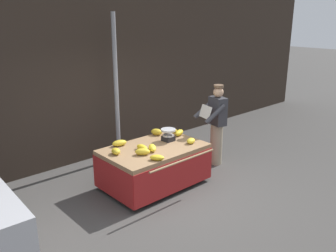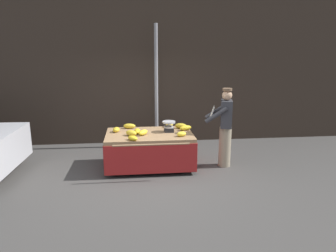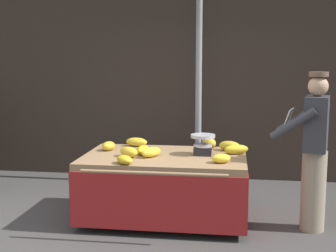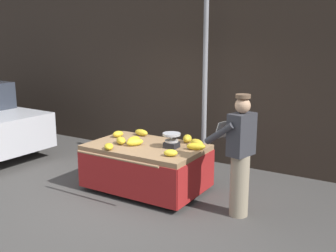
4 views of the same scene
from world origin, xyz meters
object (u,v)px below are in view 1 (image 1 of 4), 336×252
(banana_bunch_7, at_px, (191,141))
(banana_bunch_9, at_px, (152,148))
(banana_bunch_1, at_px, (157,158))
(street_pole, at_px, (116,89))
(vendor_person, at_px, (216,125))
(banana_bunch_0, at_px, (142,148))
(banana_bunch_3, at_px, (143,152))
(banana_bunch_8, at_px, (119,143))
(weighing_scale, at_px, (168,135))
(banana_bunch_6, at_px, (171,131))
(banana_bunch_2, at_px, (179,133))
(banana_bunch_5, at_px, (157,132))
(banana_cart, at_px, (154,157))
(banana_bunch_4, at_px, (116,151))

(banana_bunch_7, bearing_deg, banana_bunch_9, 166.14)
(banana_bunch_1, bearing_deg, street_pole, 73.20)
(banana_bunch_7, distance_m, vendor_person, 1.00)
(banana_bunch_9, distance_m, vendor_person, 1.76)
(banana_bunch_0, bearing_deg, banana_bunch_3, -125.93)
(banana_bunch_1, height_order, banana_bunch_8, banana_bunch_8)
(weighing_scale, distance_m, banana_bunch_3, 0.85)
(banana_bunch_6, bearing_deg, weighing_scale, -138.86)
(banana_bunch_8, bearing_deg, street_pole, 56.94)
(banana_bunch_0, relative_size, banana_bunch_9, 0.97)
(banana_bunch_9, bearing_deg, vendor_person, 0.62)
(banana_bunch_2, bearing_deg, banana_bunch_6, 114.03)
(banana_bunch_5, bearing_deg, weighing_scale, -97.82)
(banana_bunch_5, xyz_separation_m, banana_bunch_9, (-0.62, -0.61, -0.01))
(vendor_person, bearing_deg, weighing_scale, 171.49)
(banana_cart, height_order, banana_bunch_5, banana_bunch_5)
(street_pole, relative_size, banana_bunch_5, 13.60)
(banana_bunch_1, bearing_deg, banana_bunch_0, 79.73)
(street_pole, relative_size, banana_bunch_6, 11.47)
(banana_bunch_4, bearing_deg, banana_bunch_6, 6.73)
(banana_cart, bearing_deg, banana_bunch_3, -157.78)
(banana_bunch_1, xyz_separation_m, banana_bunch_5, (0.83, 0.99, 0.02))
(banana_bunch_0, bearing_deg, banana_bunch_9, -47.42)
(banana_bunch_8, bearing_deg, banana_bunch_0, -69.66)
(banana_bunch_3, bearing_deg, weighing_scale, 16.35)
(banana_cart, xyz_separation_m, banana_bunch_9, (-0.13, -0.12, 0.25))
(banana_bunch_4, bearing_deg, banana_bunch_9, -27.06)
(banana_bunch_0, bearing_deg, banana_bunch_5, 32.58)
(weighing_scale, distance_m, banana_bunch_7, 0.45)
(banana_cart, xyz_separation_m, banana_bunch_7, (0.65, -0.31, 0.24))
(banana_bunch_1, height_order, banana_bunch_2, banana_bunch_2)
(banana_bunch_4, bearing_deg, banana_bunch_0, -19.47)
(banana_bunch_4, distance_m, banana_bunch_7, 1.44)
(banana_bunch_0, distance_m, banana_bunch_4, 0.48)
(banana_bunch_9, height_order, vendor_person, vendor_person)
(weighing_scale, height_order, banana_bunch_8, weighing_scale)
(banana_cart, height_order, banana_bunch_6, banana_bunch_6)
(banana_bunch_1, distance_m, banana_bunch_4, 0.76)
(weighing_scale, xyz_separation_m, vendor_person, (1.19, -0.18, -0.00))
(banana_bunch_9, bearing_deg, banana_bunch_0, 132.58)
(weighing_scale, height_order, banana_bunch_5, weighing_scale)
(banana_bunch_0, relative_size, banana_bunch_8, 0.98)
(weighing_scale, relative_size, vendor_person, 0.16)
(banana_bunch_0, height_order, banana_bunch_5, banana_bunch_5)
(street_pole, relative_size, vendor_person, 1.82)
(banana_bunch_2, relative_size, banana_bunch_3, 1.12)
(banana_bunch_3, bearing_deg, banana_bunch_2, 15.53)
(banana_bunch_0, bearing_deg, banana_bunch_7, -19.85)
(weighing_scale, relative_size, banana_bunch_7, 1.38)
(banana_bunch_4, distance_m, banana_bunch_8, 0.41)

